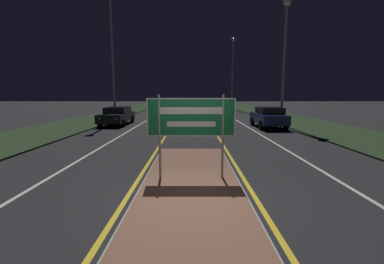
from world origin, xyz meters
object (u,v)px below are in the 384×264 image
(highway_sign, at_px, (192,120))
(car_receding_1, at_px, (213,108))
(streetlight_left_near, at_px, (112,32))
(streetlight_right_far, at_px, (233,66))
(car_receding_0, at_px, (269,117))
(car_approaching_0, at_px, (118,115))
(streetlight_right_near, at_px, (286,43))

(highway_sign, height_order, car_receding_1, highway_sign)
(streetlight_left_near, relative_size, streetlight_right_far, 1.06)
(car_receding_0, bearing_deg, highway_sign, -115.83)
(highway_sign, height_order, car_receding_0, highway_sign)
(highway_sign, bearing_deg, streetlight_left_near, 113.80)
(car_receding_0, distance_m, car_receding_1, 12.76)
(streetlight_left_near, distance_m, car_approaching_0, 6.91)
(streetlight_right_far, relative_size, car_receding_1, 2.57)
(streetlight_left_near, height_order, streetlight_right_near, streetlight_left_near)
(streetlight_left_near, xyz_separation_m, car_approaching_0, (0.57, -1.38, -6.75))
(streetlight_right_near, relative_size, car_receding_1, 2.16)
(streetlight_right_near, height_order, car_approaching_0, streetlight_right_near)
(highway_sign, xyz_separation_m, car_approaching_0, (-6.02, 13.54, -1.00))
(car_receding_0, height_order, car_approaching_0, car_receding_0)
(streetlight_right_far, distance_m, car_receding_0, 21.78)
(highway_sign, xyz_separation_m, streetlight_right_far, (6.14, 32.58, 4.90))
(streetlight_right_far, relative_size, car_approaching_0, 2.26)
(car_receding_0, height_order, car_receding_1, car_receding_0)
(highway_sign, relative_size, streetlight_right_near, 0.27)
(streetlight_left_near, relative_size, streetlight_right_near, 1.26)
(car_receding_1, height_order, car_approaching_0, car_receding_1)
(streetlight_left_near, xyz_separation_m, streetlight_right_far, (12.72, 17.65, -0.85))
(car_receding_1, distance_m, car_approaching_0, 13.48)
(streetlight_right_far, xyz_separation_m, car_approaching_0, (-12.15, -19.04, -5.90))
(highway_sign, distance_m, car_receding_0, 12.92)
(highway_sign, relative_size, streetlight_right_far, 0.23)
(car_approaching_0, bearing_deg, highway_sign, -66.05)
(streetlight_left_near, height_order, car_receding_1, streetlight_left_near)
(car_receding_1, bearing_deg, car_approaching_0, -129.30)
(streetlight_right_far, bearing_deg, car_receding_0, -91.43)
(streetlight_left_near, bearing_deg, car_approaching_0, -67.64)
(car_approaching_0, bearing_deg, car_receding_0, -9.49)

